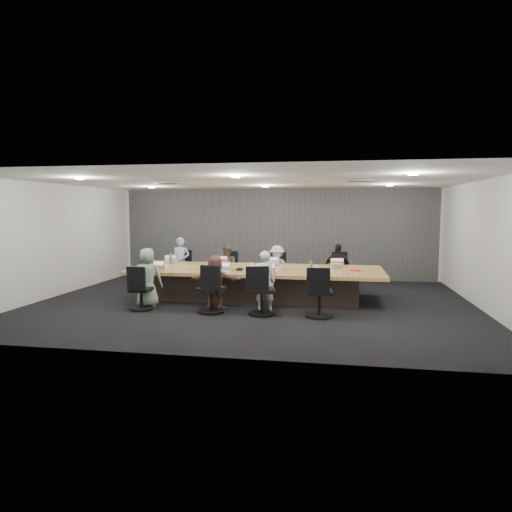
% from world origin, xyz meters
% --- Properties ---
extents(floor, '(10.00, 8.00, 0.00)m').
position_xyz_m(floor, '(0.00, 0.00, 0.00)').
color(floor, black).
rests_on(floor, ground).
extents(ceiling, '(10.00, 8.00, 0.00)m').
position_xyz_m(ceiling, '(0.00, 0.00, 2.80)').
color(ceiling, white).
rests_on(ceiling, wall_back).
extents(wall_back, '(10.00, 0.00, 2.80)m').
position_xyz_m(wall_back, '(0.00, 4.00, 1.40)').
color(wall_back, beige).
rests_on(wall_back, ground).
extents(wall_front, '(10.00, 0.00, 2.80)m').
position_xyz_m(wall_front, '(0.00, -4.00, 1.40)').
color(wall_front, beige).
rests_on(wall_front, ground).
extents(wall_left, '(0.00, 8.00, 2.80)m').
position_xyz_m(wall_left, '(-5.00, 0.00, 1.40)').
color(wall_left, beige).
rests_on(wall_left, ground).
extents(wall_right, '(0.00, 8.00, 2.80)m').
position_xyz_m(wall_right, '(5.00, 0.00, 1.40)').
color(wall_right, beige).
rests_on(wall_right, ground).
extents(curtain, '(9.80, 0.04, 2.80)m').
position_xyz_m(curtain, '(0.00, 3.92, 1.40)').
color(curtain, '#545454').
rests_on(curtain, ground).
extents(conference_table, '(6.00, 2.20, 0.74)m').
position_xyz_m(conference_table, '(0.00, 0.50, 0.40)').
color(conference_table, '#382B22').
rests_on(conference_table, ground).
extents(chair_0, '(0.64, 0.64, 0.77)m').
position_xyz_m(chair_0, '(-2.40, 2.20, 0.39)').
color(chair_0, black).
rests_on(chair_0, ground).
extents(chair_1, '(0.60, 0.60, 0.75)m').
position_xyz_m(chair_1, '(-1.04, 2.20, 0.37)').
color(chair_1, black).
rests_on(chair_1, ground).
extents(chair_2, '(0.68, 0.68, 0.85)m').
position_xyz_m(chair_2, '(0.33, 2.20, 0.42)').
color(chair_2, black).
rests_on(chair_2, ground).
extents(chair_3, '(0.67, 0.67, 0.80)m').
position_xyz_m(chair_3, '(1.93, 2.20, 0.40)').
color(chair_3, black).
rests_on(chair_3, ground).
extents(chair_4, '(0.51, 0.51, 0.74)m').
position_xyz_m(chair_4, '(-2.23, -1.20, 0.37)').
color(chair_4, black).
rests_on(chair_4, ground).
extents(chair_5, '(0.70, 0.70, 0.85)m').
position_xyz_m(chair_5, '(-0.67, -1.20, 0.42)').
color(chair_5, black).
rests_on(chair_5, ground).
extents(chair_6, '(0.70, 0.70, 0.85)m').
position_xyz_m(chair_6, '(0.40, -1.20, 0.43)').
color(chair_6, black).
rests_on(chair_6, ground).
extents(chair_7, '(0.62, 0.62, 0.85)m').
position_xyz_m(chair_7, '(1.57, -1.20, 0.42)').
color(chair_7, black).
rests_on(chair_7, ground).
extents(person_0, '(0.53, 0.37, 1.38)m').
position_xyz_m(person_0, '(-2.40, 1.85, 0.69)').
color(person_0, '#909FC7').
rests_on(person_0, ground).
extents(laptop_0, '(0.35, 0.28, 0.02)m').
position_xyz_m(laptop_0, '(-2.40, 1.30, 0.75)').
color(laptop_0, '#B2B2B7').
rests_on(laptop_0, conference_table).
extents(person_1, '(0.66, 0.57, 1.17)m').
position_xyz_m(person_1, '(-1.04, 1.85, 0.59)').
color(person_1, brown).
rests_on(person_1, ground).
extents(laptop_1, '(0.32, 0.22, 0.02)m').
position_xyz_m(laptop_1, '(-1.04, 1.30, 0.75)').
color(laptop_1, '#8C6647').
rests_on(laptop_1, conference_table).
extents(person_2, '(0.78, 0.47, 1.19)m').
position_xyz_m(person_2, '(0.33, 1.85, 0.60)').
color(person_2, '#9EA69F').
rests_on(person_2, ground).
extents(laptop_2, '(0.39, 0.31, 0.02)m').
position_xyz_m(laptop_2, '(0.33, 1.30, 0.75)').
color(laptop_2, '#B2B2B7').
rests_on(laptop_2, conference_table).
extents(person_3, '(0.80, 0.48, 1.27)m').
position_xyz_m(person_3, '(1.93, 1.85, 0.63)').
color(person_3, black).
rests_on(person_3, ground).
extents(laptop_3, '(0.34, 0.24, 0.02)m').
position_xyz_m(laptop_3, '(1.93, 1.30, 0.75)').
color(laptop_3, '#8C6647').
rests_on(laptop_3, conference_table).
extents(person_4, '(0.71, 0.53, 1.32)m').
position_xyz_m(person_4, '(-2.23, -0.85, 0.66)').
color(person_4, gray).
rests_on(person_4, ground).
extents(laptop_4, '(0.32, 0.24, 0.02)m').
position_xyz_m(laptop_4, '(-2.23, -0.30, 0.75)').
color(laptop_4, '#8C6647').
rests_on(laptop_4, conference_table).
extents(person_5, '(1.13, 0.44, 1.19)m').
position_xyz_m(person_5, '(-0.67, -0.85, 0.60)').
color(person_5, brown).
rests_on(person_5, ground).
extents(laptop_5, '(0.34, 0.25, 0.02)m').
position_xyz_m(laptop_5, '(-0.67, -0.30, 0.75)').
color(laptop_5, '#B2B2B7').
rests_on(laptop_5, conference_table).
extents(person_6, '(0.53, 0.41, 1.30)m').
position_xyz_m(person_6, '(0.40, -0.85, 0.65)').
color(person_6, silver).
rests_on(person_6, ground).
extents(laptop_6, '(0.39, 0.30, 0.02)m').
position_xyz_m(laptop_6, '(0.40, -0.30, 0.75)').
color(laptop_6, '#8C6647').
rests_on(laptop_6, conference_table).
extents(bottle_green_left, '(0.10, 0.10, 0.28)m').
position_xyz_m(bottle_green_left, '(-2.38, 1.04, 0.88)').
color(bottle_green_left, '#3A7D4A').
rests_on(bottle_green_left, conference_table).
extents(bottle_green_right, '(0.08, 0.08, 0.24)m').
position_xyz_m(bottle_green_right, '(1.31, 0.46, 0.86)').
color(bottle_green_right, '#3A7D4A').
rests_on(bottle_green_right, conference_table).
extents(bottle_clear, '(0.08, 0.08, 0.21)m').
position_xyz_m(bottle_clear, '(-0.98, 0.71, 0.84)').
color(bottle_clear, silver).
rests_on(bottle_clear, conference_table).
extents(cup_white_far, '(0.09, 0.09, 0.09)m').
position_xyz_m(cup_white_far, '(-0.19, 0.87, 0.79)').
color(cup_white_far, white).
rests_on(cup_white_far, conference_table).
extents(cup_white_near, '(0.10, 0.10, 0.10)m').
position_xyz_m(cup_white_near, '(1.43, 0.54, 0.79)').
color(cup_white_near, white).
rests_on(cup_white_near, conference_table).
extents(mug_brown, '(0.10, 0.10, 0.10)m').
position_xyz_m(mug_brown, '(-2.65, 0.51, 0.79)').
color(mug_brown, brown).
rests_on(mug_brown, conference_table).
extents(mic_left, '(0.15, 0.11, 0.03)m').
position_xyz_m(mic_left, '(-0.33, 0.02, 0.75)').
color(mic_left, black).
rests_on(mic_left, conference_table).
extents(mic_right, '(0.15, 0.12, 0.03)m').
position_xyz_m(mic_right, '(-0.17, 0.56, 0.75)').
color(mic_right, black).
rests_on(mic_right, conference_table).
extents(stapler, '(0.15, 0.08, 0.05)m').
position_xyz_m(stapler, '(-0.34, 0.10, 0.77)').
color(stapler, black).
rests_on(stapler, conference_table).
extents(canvas_bag, '(0.29, 0.27, 0.13)m').
position_xyz_m(canvas_bag, '(1.90, 0.67, 0.81)').
color(canvas_bag, '#9E947B').
rests_on(canvas_bag, conference_table).
extents(snack_packet, '(0.23, 0.22, 0.04)m').
position_xyz_m(snack_packet, '(2.33, 0.40, 0.76)').
color(snack_packet, red).
rests_on(snack_packet, conference_table).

